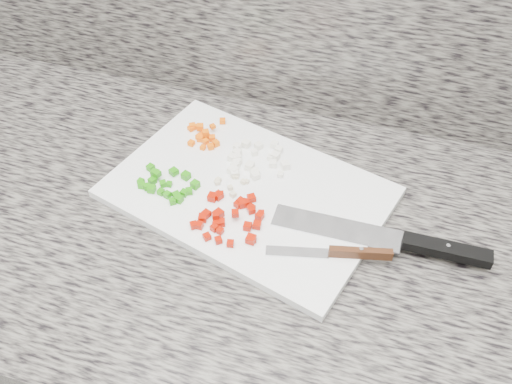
% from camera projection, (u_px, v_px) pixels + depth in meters
% --- Properties ---
extents(cabinet, '(3.92, 0.62, 0.86)m').
position_uv_depth(cabinet, '(256.00, 370.00, 1.20)').
color(cabinet, silver).
rests_on(cabinet, ground).
extents(countertop, '(3.96, 0.64, 0.04)m').
position_uv_depth(countertop, '(256.00, 235.00, 0.88)').
color(countertop, '#67635B').
rests_on(countertop, cabinet).
extents(cutting_board, '(0.48, 0.38, 0.01)m').
position_uv_depth(cutting_board, '(248.00, 192.00, 0.90)').
color(cutting_board, white).
rests_on(cutting_board, countertop).
extents(carrot_pile, '(0.07, 0.09, 0.02)m').
position_uv_depth(carrot_pile, '(204.00, 135.00, 0.98)').
color(carrot_pile, '#FE6405').
rests_on(carrot_pile, cutting_board).
extents(onion_pile, '(0.11, 0.10, 0.01)m').
position_uv_depth(onion_pile, '(252.00, 161.00, 0.93)').
color(onion_pile, white).
rests_on(onion_pile, cutting_board).
extents(green_pepper_pile, '(0.10, 0.07, 0.02)m').
position_uv_depth(green_pepper_pile, '(167.00, 184.00, 0.90)').
color(green_pepper_pile, '#248B0C').
rests_on(green_pepper_pile, cutting_board).
extents(red_pepper_pile, '(0.10, 0.11, 0.02)m').
position_uv_depth(red_pepper_pile, '(230.00, 216.00, 0.85)').
color(red_pepper_pile, '#AA1202').
rests_on(red_pepper_pile, cutting_board).
extents(garlic_pile, '(0.05, 0.06, 0.01)m').
position_uv_depth(garlic_pile, '(232.00, 182.00, 0.90)').
color(garlic_pile, beige).
rests_on(garlic_pile, cutting_board).
extents(chef_knife, '(0.31, 0.04, 0.02)m').
position_uv_depth(chef_knife, '(408.00, 242.00, 0.82)').
color(chef_knife, silver).
rests_on(chef_knife, cutting_board).
extents(paring_knife, '(0.18, 0.05, 0.02)m').
position_uv_depth(paring_knife, '(344.00, 253.00, 0.80)').
color(paring_knife, silver).
rests_on(paring_knife, cutting_board).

